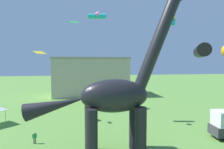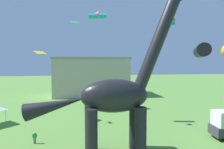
# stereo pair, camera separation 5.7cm
# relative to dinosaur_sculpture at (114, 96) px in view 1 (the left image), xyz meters

# --- Properties ---
(dinosaur_sculpture) EXTENTS (14.74, 3.12, 15.41)m
(dinosaur_sculpture) POSITION_rel_dinosaur_sculpture_xyz_m (0.00, 0.00, 0.00)
(dinosaur_sculpture) COLOR black
(dinosaur_sculpture) RESTS_ON ground_plane
(person_vendor_side) EXTENTS (0.47, 0.21, 1.26)m
(person_vendor_side) POSITION_rel_dinosaur_sculpture_xyz_m (-7.94, 3.75, -4.81)
(person_vendor_side) COLOR #2D3347
(person_vendor_side) RESTS_ON ground_plane
(kite_apex) EXTENTS (2.65, 2.42, 0.75)m
(kite_apex) POSITION_rel_dinosaur_sculpture_xyz_m (-0.53, 10.92, 9.82)
(kite_apex) COLOR #19B2B7
(kite_mid_right) EXTENTS (2.02, 2.02, 2.15)m
(kite_mid_right) POSITION_rel_dinosaur_sculpture_xyz_m (-8.86, 12.56, 4.55)
(kite_mid_right) COLOR yellow
(kite_near_low) EXTENTS (1.23, 1.23, 1.30)m
(kite_near_low) POSITION_rel_dinosaur_sculpture_xyz_m (7.28, 3.98, 8.06)
(kite_near_low) COLOR yellow
(kite_mid_center) EXTENTS (3.28, 3.22, 0.93)m
(kite_mid_center) POSITION_rel_dinosaur_sculpture_xyz_m (5.66, -5.42, 3.91)
(kite_mid_center) COLOR black
(kite_high_left) EXTENTS (1.86, 1.55, 0.50)m
(kite_high_left) POSITION_rel_dinosaur_sculpture_xyz_m (-3.90, 19.69, 10.55)
(kite_high_left) COLOR green
(background_building_block) EXTENTS (19.36, 10.27, 9.97)m
(background_building_block) POSITION_rel_dinosaur_sculpture_xyz_m (-0.17, 34.54, -0.58)
(background_building_block) COLOR #B7A893
(background_building_block) RESTS_ON ground_plane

